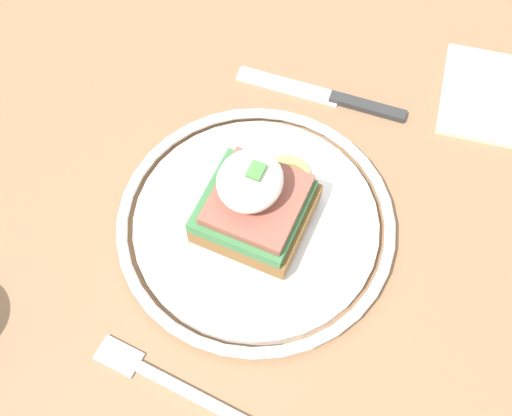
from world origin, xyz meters
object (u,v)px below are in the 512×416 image
at_px(fork, 167,381).
at_px(knife, 334,98).
at_px(plate, 256,222).
at_px(sandwich, 254,201).
at_px(napkin, 497,98).

xyz_separation_m(fork, knife, (0.32, -0.02, 0.00)).
distance_m(plate, fork, 0.16).
height_order(fork, knife, knife).
bearing_deg(fork, plate, -3.14).
distance_m(sandwich, fork, 0.16).
relative_size(knife, napkin, 1.53).
bearing_deg(fork, sandwich, -2.52).
xyz_separation_m(plate, fork, (-0.16, 0.01, -0.01)).
relative_size(plate, knife, 1.41).
bearing_deg(napkin, plate, 144.56).
bearing_deg(sandwich, napkin, -35.76).
bearing_deg(sandwich, knife, -5.39).
bearing_deg(knife, plate, 175.21).
distance_m(fork, knife, 0.32).
bearing_deg(plate, sandwich, 78.67).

